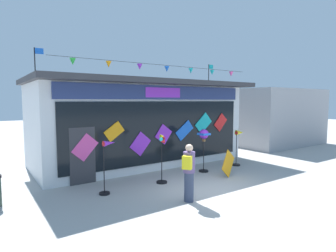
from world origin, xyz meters
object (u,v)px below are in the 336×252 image
wind_spinner_center_left (204,138)px  person_near_camera (189,172)px  kite_shop_building (140,122)px  wind_spinner_far_left (107,161)px  wind_spinner_left (162,158)px  display_kite_on_ground (228,163)px  wind_spinner_center_right (239,141)px

wind_spinner_center_left → person_near_camera: size_ratio=1.05×
wind_spinner_center_left → person_near_camera: wind_spinner_center_left is taller
wind_spinner_center_left → person_near_camera: bearing=-138.9°
kite_shop_building → wind_spinner_center_left: kite_shop_building is taller
wind_spinner_far_left → wind_spinner_center_left: 4.33m
wind_spinner_left → display_kite_on_ground: bearing=-14.9°
display_kite_on_ground → wind_spinner_left: bearing=165.1°
person_near_camera → wind_spinner_center_right: bearing=-98.6°
wind_spinner_left → person_near_camera: bearing=-100.5°
wind_spinner_center_right → display_kite_on_ground: 2.12m
wind_spinner_left → person_near_camera: size_ratio=1.04×
kite_shop_building → display_kite_on_ground: kite_shop_building is taller
wind_spinner_left → wind_spinner_center_right: bearing=4.5°
wind_spinner_center_right → wind_spinner_left: bearing=-175.5°
kite_shop_building → wind_spinner_center_right: size_ratio=6.10×
kite_shop_building → person_near_camera: kite_shop_building is taller
wind_spinner_center_right → person_near_camera: person_near_camera is taller
person_near_camera → wind_spinner_center_left: bearing=-83.4°
wind_spinner_far_left → wind_spinner_left: bearing=-0.9°
wind_spinner_far_left → display_kite_on_ground: bearing=-8.9°
wind_spinner_left → display_kite_on_ground: (2.61, -0.69, -0.39)m
person_near_camera → display_kite_on_ground: 3.25m
wind_spinner_center_left → wind_spinner_center_right: bearing=-0.3°
wind_spinner_far_left → wind_spinner_center_right: wind_spinner_far_left is taller
wind_spinner_far_left → person_near_camera: bearing=-50.2°
wind_spinner_center_left → display_kite_on_ground: wind_spinner_center_left is taller
wind_spinner_far_left → person_near_camera: 2.59m
wind_spinner_left → wind_spinner_center_right: 4.39m
person_near_camera → display_kite_on_ground: person_near_camera is taller
wind_spinner_center_right → display_kite_on_ground: (-1.76, -1.04, -0.58)m
wind_spinner_center_left → display_kite_on_ground: (0.33, -1.05, -0.88)m
wind_spinner_center_right → wind_spinner_center_left: bearing=179.7°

